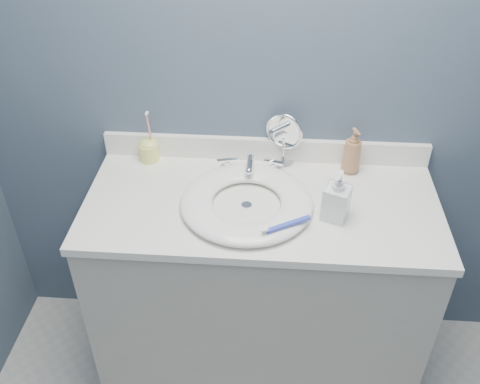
# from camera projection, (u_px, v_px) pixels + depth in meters

# --- Properties ---
(back_wall) EXTENTS (2.20, 0.02, 2.40)m
(back_wall) POSITION_uv_depth(u_px,v_px,m) (267.00, 81.00, 1.86)
(back_wall) COLOR #435465
(back_wall) RESTS_ON ground
(vanity_cabinet) EXTENTS (1.20, 0.55, 0.85)m
(vanity_cabinet) POSITION_uv_depth(u_px,v_px,m) (259.00, 292.00, 2.11)
(vanity_cabinet) COLOR #B3ADA3
(vanity_cabinet) RESTS_ON ground
(countertop) EXTENTS (1.22, 0.57, 0.03)m
(countertop) POSITION_uv_depth(u_px,v_px,m) (262.00, 205.00, 1.84)
(countertop) COLOR white
(countertop) RESTS_ON vanity_cabinet
(backsplash) EXTENTS (1.22, 0.02, 0.09)m
(backsplash) POSITION_uv_depth(u_px,v_px,m) (265.00, 149.00, 2.01)
(backsplash) COLOR white
(backsplash) RESTS_ON countertop
(basin) EXTENTS (0.45, 0.45, 0.04)m
(basin) POSITION_uv_depth(u_px,v_px,m) (247.00, 202.00, 1.80)
(basin) COLOR white
(basin) RESTS_ON countertop
(drain) EXTENTS (0.04, 0.04, 0.01)m
(drain) POSITION_uv_depth(u_px,v_px,m) (247.00, 205.00, 1.81)
(drain) COLOR silver
(drain) RESTS_ON countertop
(faucet) EXTENTS (0.25, 0.13, 0.07)m
(faucet) POSITION_uv_depth(u_px,v_px,m) (250.00, 167.00, 1.95)
(faucet) COLOR silver
(faucet) RESTS_ON countertop
(makeup_mirror) EXTENTS (0.14, 0.08, 0.21)m
(makeup_mirror) POSITION_uv_depth(u_px,v_px,m) (284.00, 137.00, 1.95)
(makeup_mirror) COLOR silver
(makeup_mirror) RESTS_ON countertop
(soap_bottle_amber) EXTENTS (0.09, 0.09, 0.18)m
(soap_bottle_amber) POSITION_uv_depth(u_px,v_px,m) (352.00, 151.00, 1.92)
(soap_bottle_amber) COLOR #A37149
(soap_bottle_amber) RESTS_ON countertop
(soap_bottle_clear) EXTENTS (0.10, 0.10, 0.18)m
(soap_bottle_clear) POSITION_uv_depth(u_px,v_px,m) (337.00, 196.00, 1.71)
(soap_bottle_clear) COLOR silver
(soap_bottle_clear) RESTS_ON countertop
(toothbrush_holder) EXTENTS (0.07, 0.07, 0.21)m
(toothbrush_holder) POSITION_uv_depth(u_px,v_px,m) (149.00, 149.00, 2.01)
(toothbrush_holder) COLOR #EFEE77
(toothbrush_holder) RESTS_ON countertop
(toothbrush_lying) EXTENTS (0.16, 0.10, 0.02)m
(toothbrush_lying) POSITION_uv_depth(u_px,v_px,m) (287.00, 225.00, 1.67)
(toothbrush_lying) COLOR #3547BC
(toothbrush_lying) RESTS_ON basin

